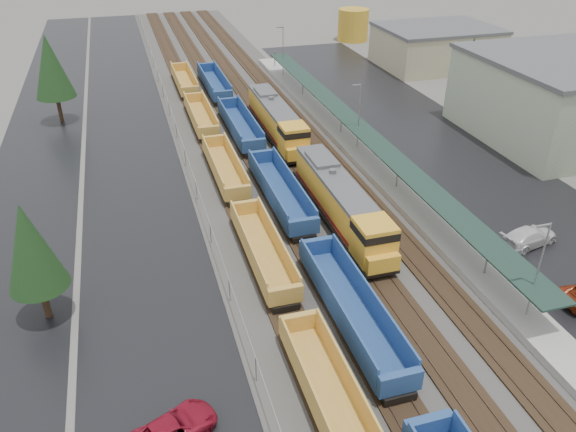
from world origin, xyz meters
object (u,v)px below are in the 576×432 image
object	(u,v)px
locomotive_trail	(277,121)
parked_car_west_c	(173,429)
well_string_yellow	(263,250)
well_string_blue	(310,241)
storage_tank	(353,25)
parked_car_east_c	(529,237)
locomotive_lead	(342,204)

from	to	relation	value
locomotive_trail	parked_car_west_c	world-z (taller)	locomotive_trail
well_string_yellow	locomotive_trail	bearing A→B (deg)	71.85
locomotive_trail	well_string_blue	bearing A→B (deg)	-99.38
well_string_yellow	parked_car_west_c	xyz separation A→B (m)	(-8.77, -14.80, -0.44)
parked_car_west_c	locomotive_trail	bearing A→B (deg)	-46.99
storage_tank	parked_car_west_c	distance (m)	95.07
storage_tank	parked_car_west_c	bearing A→B (deg)	-118.02
parked_car_west_c	parked_car_east_c	bearing A→B (deg)	-94.17
locomotive_trail	well_string_yellow	bearing A→B (deg)	-108.15
locomotive_trail	parked_car_west_c	size ratio (longest dim) A/B	3.75
well_string_yellow	parked_car_east_c	distance (m)	22.30
locomotive_lead	parked_car_east_c	bearing A→B (deg)	-27.33
locomotive_trail	parked_car_east_c	bearing A→B (deg)	-63.67
well_string_blue	parked_car_east_c	distance (m)	18.41
locomotive_trail	storage_tank	distance (m)	52.69
parked_car_west_c	well_string_yellow	bearing A→B (deg)	-54.49
locomotive_trail	well_string_blue	size ratio (longest dim) A/B	0.18
locomotive_lead	parked_car_west_c	world-z (taller)	locomotive_lead
well_string_blue	storage_tank	bearing A→B (deg)	65.18
locomotive_lead	parked_car_east_c	size ratio (longest dim) A/B	3.49
well_string_yellow	well_string_blue	world-z (taller)	well_string_blue
locomotive_lead	parked_car_west_c	xyz separation A→B (m)	(-16.77, -18.19, -1.59)
well_string_yellow	parked_car_east_c	bearing A→B (deg)	-9.86
well_string_yellow	storage_tank	size ratio (longest dim) A/B	18.29
storage_tank	parked_car_east_c	size ratio (longest dim) A/B	1.10
parked_car_west_c	well_string_blue	bearing A→B (deg)	-64.26
locomotive_trail	well_string_yellow	distance (m)	25.70
well_string_blue	parked_car_west_c	size ratio (longest dim) A/B	20.80
locomotive_lead	locomotive_trail	xyz separation A→B (m)	(0.00, 21.00, 0.00)
locomotive_lead	well_string_blue	xyz separation A→B (m)	(-4.00, -3.20, -1.08)
locomotive_trail	well_string_yellow	size ratio (longest dim) A/B	0.17
parked_car_east_c	locomotive_trail	bearing A→B (deg)	13.45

